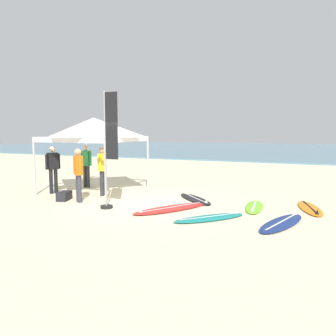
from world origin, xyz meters
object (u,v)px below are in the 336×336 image
(surfboard_orange, at_px, (310,208))
(banner_flag, at_px, (109,155))
(person_yellow, at_px, (102,168))
(surfboard_teal, at_px, (210,218))
(canopy_tent, at_px, (94,127))
(person_black, at_px, (53,166))
(surfboard_black, at_px, (195,199))
(surfboard_red, at_px, (171,208))
(surfboard_lime, at_px, (254,207))
(gear_bag_near_tent, at_px, (64,196))
(person_orange, at_px, (78,171))
(surfboard_navy, at_px, (282,223))
(person_green, at_px, (86,163))

(surfboard_orange, height_order, banner_flag, banner_flag)
(surfboard_orange, height_order, person_yellow, person_yellow)
(surfboard_teal, height_order, person_yellow, person_yellow)
(canopy_tent, xyz_separation_m, surfboard_orange, (7.49, -0.01, -2.35))
(surfboard_teal, bearing_deg, person_black, 169.00)
(surfboard_black, distance_m, surfboard_red, 1.58)
(surfboard_lime, height_order, surfboard_black, same)
(surfboard_red, relative_size, gear_bag_near_tent, 4.18)
(surfboard_lime, bearing_deg, banner_flag, -155.52)
(surfboard_red, distance_m, banner_flag, 2.36)
(canopy_tent, xyz_separation_m, person_orange, (0.71, -1.84, -1.40))
(surfboard_navy, relative_size, surfboard_red, 0.91)
(banner_flag, bearing_deg, surfboard_teal, 0.37)
(person_orange, height_order, gear_bag_near_tent, person_orange)
(canopy_tent, distance_m, surfboard_black, 4.64)
(surfboard_lime, distance_m, surfboard_black, 2.01)
(surfboard_lime, bearing_deg, canopy_tent, 175.60)
(canopy_tent, bearing_deg, surfboard_red, -23.22)
(surfboard_navy, height_order, person_yellow, person_yellow)
(surfboard_orange, xyz_separation_m, person_black, (-8.59, -0.97, 0.95))
(surfboard_red, xyz_separation_m, person_green, (-4.60, 2.17, 0.95))
(surfboard_red, bearing_deg, surfboard_lime, 28.42)
(gear_bag_near_tent, bearing_deg, surfboard_lime, 12.79)
(person_yellow, bearing_deg, person_black, -169.25)
(surfboard_teal, distance_m, person_orange, 4.54)
(surfboard_teal, height_order, person_orange, person_orange)
(surfboard_navy, distance_m, banner_flag, 5.01)
(surfboard_lime, distance_m, surfboard_orange, 1.57)
(gear_bag_near_tent, bearing_deg, person_black, 145.34)
(canopy_tent, bearing_deg, person_yellow, -39.30)
(person_black, height_order, person_orange, same)
(person_green, bearing_deg, person_black, -101.59)
(surfboard_black, height_order, surfboard_red, same)
(surfboard_red, bearing_deg, person_green, 154.75)
(surfboard_lime, relative_size, surfboard_navy, 0.83)
(person_green, bearing_deg, surfboard_navy, -18.06)
(surfboard_red, height_order, person_orange, person_orange)
(surfboard_orange, bearing_deg, gear_bag_near_tent, -166.45)
(surfboard_lime, bearing_deg, gear_bag_near_tent, -167.21)
(surfboard_red, xyz_separation_m, banner_flag, (-1.70, -0.59, 1.54))
(surfboard_black, relative_size, surfboard_orange, 0.91)
(person_black, xyz_separation_m, person_yellow, (1.87, 0.36, 0.00))
(banner_flag, bearing_deg, canopy_tent, 133.61)
(person_black, bearing_deg, person_green, 78.41)
(surfboard_lime, relative_size, gear_bag_near_tent, 3.13)
(surfboard_red, bearing_deg, surfboard_black, 82.88)
(person_orange, bearing_deg, surfboard_red, 3.83)
(banner_flag, height_order, gear_bag_near_tent, banner_flag)
(person_green, height_order, banner_flag, banner_flag)
(surfboard_black, bearing_deg, surfboard_red, -97.12)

